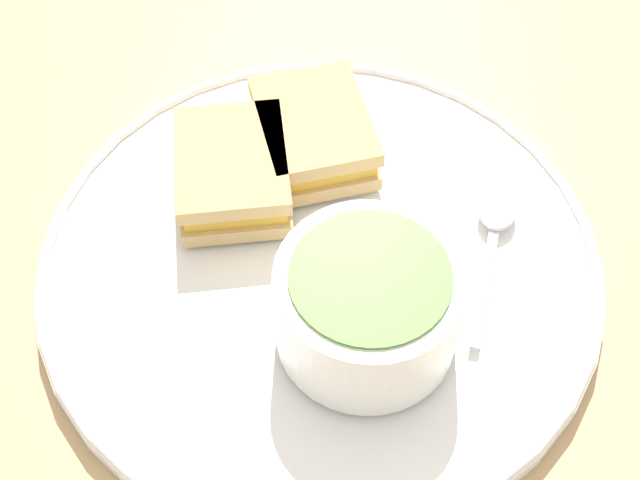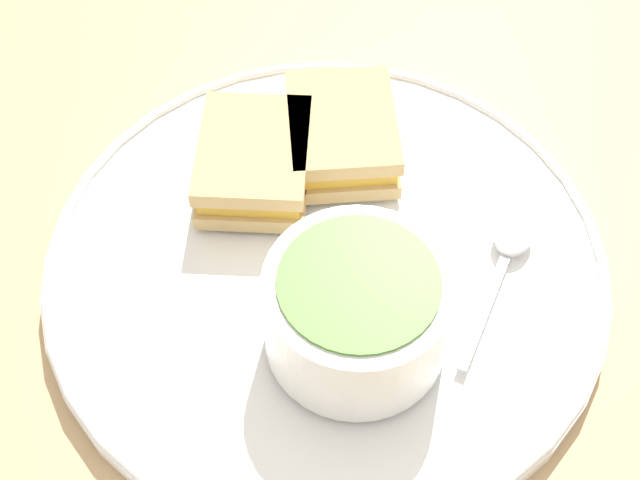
% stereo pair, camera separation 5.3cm
% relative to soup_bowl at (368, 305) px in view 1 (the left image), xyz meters
% --- Properties ---
extents(ground_plane, '(2.40, 2.40, 0.00)m').
position_rel_soup_bowl_xyz_m(ground_plane, '(-0.02, 0.06, -0.05)').
color(ground_plane, tan).
extents(plate, '(0.35, 0.35, 0.02)m').
position_rel_soup_bowl_xyz_m(plate, '(-0.02, 0.06, -0.04)').
color(plate, white).
rests_on(plate, ground_plane).
extents(soup_bowl, '(0.10, 0.10, 0.06)m').
position_rel_soup_bowl_xyz_m(soup_bowl, '(0.00, 0.00, 0.00)').
color(soup_bowl, white).
rests_on(soup_bowl, plate).
extents(spoon, '(0.06, 0.11, 0.01)m').
position_rel_soup_bowl_xyz_m(spoon, '(0.09, 0.06, -0.03)').
color(spoon, silver).
rests_on(spoon, plate).
extents(sandwich_half_near, '(0.08, 0.09, 0.03)m').
position_rel_soup_bowl_xyz_m(sandwich_half_near, '(-0.01, 0.14, -0.01)').
color(sandwich_half_near, tan).
rests_on(sandwich_half_near, plate).
extents(sandwich_half_far, '(0.07, 0.09, 0.03)m').
position_rel_soup_bowl_xyz_m(sandwich_half_far, '(-0.06, 0.12, -0.01)').
color(sandwich_half_far, tan).
rests_on(sandwich_half_far, plate).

